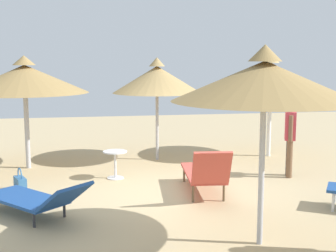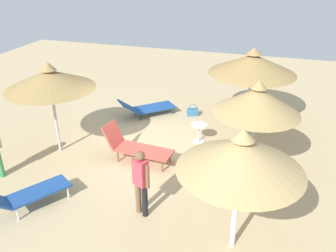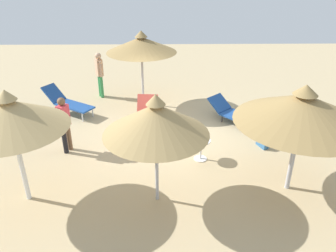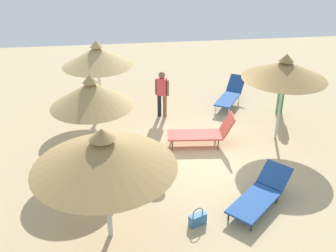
# 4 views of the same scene
# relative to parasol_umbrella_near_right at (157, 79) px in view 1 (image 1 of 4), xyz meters

# --- Properties ---
(ground) EXTENTS (24.00, 24.00, 0.10)m
(ground) POSITION_rel_parasol_umbrella_near_right_xyz_m (-2.96, 0.17, -2.06)
(ground) COLOR tan
(parasol_umbrella_near_right) EXTENTS (2.19, 2.19, 2.55)m
(parasol_umbrella_near_right) POSITION_rel_parasol_umbrella_near_right_xyz_m (0.00, 0.00, 0.00)
(parasol_umbrella_near_right) COLOR #B2B2B7
(parasol_umbrella_near_right) RESTS_ON ground
(parasol_umbrella_far_right) EXTENTS (2.44, 2.44, 2.69)m
(parasol_umbrella_far_right) POSITION_rel_parasol_umbrella_near_right_xyz_m (-5.47, -0.59, 0.21)
(parasol_umbrella_far_right) COLOR #B2B2B7
(parasol_umbrella_far_right) RESTS_ON ground
(parasol_umbrella_back) EXTENTS (2.31, 2.31, 2.63)m
(parasol_umbrella_back) POSITION_rel_parasol_umbrella_near_right_xyz_m (-0.07, -2.92, 0.09)
(parasol_umbrella_back) COLOR white
(parasol_umbrella_back) RESTS_ON ground
(parasol_umbrella_front) EXTENTS (2.86, 2.86, 2.59)m
(parasol_umbrella_front) POSITION_rel_parasol_umbrella_near_right_xyz_m (-0.37, 3.08, 0.05)
(parasol_umbrella_front) COLOR #B2B2B7
(parasol_umbrella_front) RESTS_ON ground
(lounge_chair_edge) EXTENTS (1.99, 0.83, 0.99)m
(lounge_chair_edge) POSITION_rel_parasol_umbrella_near_right_xyz_m (-3.14, -0.42, -1.57)
(lounge_chair_edge) COLOR #CC4C3F
(lounge_chair_edge) RESTS_ON ground
(lounge_chair_near_left) EXTENTS (1.94, 1.87, 0.69)m
(lounge_chair_near_left) POSITION_rel_parasol_umbrella_near_right_xyz_m (-3.87, 2.52, -1.69)
(lounge_chair_near_left) COLOR #1E478C
(lounge_chair_near_left) RESTS_ON ground
(person_standing_far_left) EXTENTS (0.46, 0.32, 1.62)m
(person_standing_far_left) POSITION_rel_parasol_umbrella_near_right_xyz_m (-2.14, -2.54, -1.09)
(person_standing_far_left) COLOR black
(person_standing_far_left) RESTS_ON ground
(handbag) EXTENTS (0.42, 0.29, 0.46)m
(handbag) POSITION_rel_parasol_umbrella_near_right_xyz_m (-2.28, 3.00, -1.86)
(handbag) COLOR #336699
(handbag) RESTS_ON ground
(side_table_round) EXTENTS (0.51, 0.51, 0.59)m
(side_table_round) POSITION_rel_parasol_umbrella_near_right_xyz_m (-1.66, 1.15, -1.61)
(side_table_round) COLOR silver
(side_table_round) RESTS_ON ground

